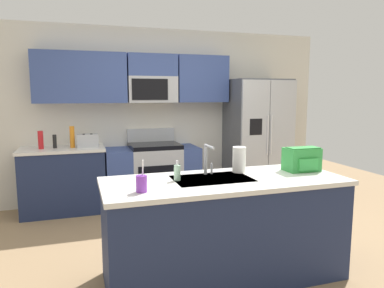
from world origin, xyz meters
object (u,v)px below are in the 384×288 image
(sink_faucet, at_px, (207,157))
(backpack, at_px, (302,159))
(bottle_orange, at_px, (72,137))
(pepper_mill, at_px, (55,141))
(refrigerator, at_px, (257,138))
(drink_cup_purple, at_px, (141,184))
(paper_towel_roll, at_px, (239,160))
(soap_dispenser, at_px, (177,172))
(toaster, at_px, (88,141))
(bottle_red, at_px, (41,140))
(range_oven, at_px, (153,174))

(sink_faucet, bearing_deg, backpack, -7.01)
(bottle_orange, distance_m, sink_faucet, 2.42)
(pepper_mill, height_order, sink_faucet, sink_faucet)
(refrigerator, distance_m, drink_cup_purple, 3.35)
(pepper_mill, relative_size, paper_towel_roll, 0.76)
(soap_dispenser, bearing_deg, pepper_mill, 115.91)
(toaster, relative_size, sink_faucet, 0.99)
(paper_towel_roll, bearing_deg, drink_cup_purple, -158.08)
(bottle_red, relative_size, backpack, 0.76)
(refrigerator, relative_size, bottle_red, 7.65)
(toaster, relative_size, bottle_red, 1.16)
(toaster, xyz_separation_m, soap_dispenser, (0.67, -2.20, -0.02))
(toaster, xyz_separation_m, bottle_red, (-0.60, 0.02, 0.03))
(bottle_orange, height_order, paper_towel_roll, bottle_orange)
(range_oven, bearing_deg, refrigerator, -2.45)
(bottle_orange, bearing_deg, pepper_mill, 172.73)
(toaster, height_order, paper_towel_roll, paper_towel_roll)
(refrigerator, height_order, pepper_mill, refrigerator)
(refrigerator, bearing_deg, paper_towel_roll, -122.07)
(pepper_mill, xyz_separation_m, soap_dispenser, (1.09, -2.25, -0.02))
(bottle_red, height_order, paper_towel_roll, bottle_red)
(refrigerator, distance_m, backpack, 2.29)
(range_oven, height_order, pepper_mill, range_oven)
(pepper_mill, height_order, soap_dispenser, pepper_mill)
(bottle_orange, bearing_deg, range_oven, 1.63)
(toaster, distance_m, pepper_mill, 0.43)
(bottle_orange, relative_size, drink_cup_purple, 1.19)
(range_oven, xyz_separation_m, bottle_red, (-1.51, -0.03, 0.58))
(paper_towel_roll, bearing_deg, sink_faucet, -177.16)
(toaster, xyz_separation_m, sink_faucet, (0.98, -2.09, 0.08))
(range_oven, distance_m, refrigerator, 1.75)
(bottle_orange, distance_m, backpack, 3.06)
(bottle_orange, bearing_deg, sink_faucet, -60.78)
(bottle_orange, relative_size, sink_faucet, 1.04)
(toaster, relative_size, paper_towel_roll, 1.17)
(bottle_red, bearing_deg, soap_dispenser, -60.35)
(bottle_orange, xyz_separation_m, sink_faucet, (1.18, -2.11, 0.02))
(pepper_mill, bearing_deg, range_oven, 0.11)
(pepper_mill, xyz_separation_m, backpack, (2.33, -2.25, 0.03))
(sink_faucet, bearing_deg, refrigerator, 52.09)
(bottle_red, relative_size, paper_towel_roll, 1.01)
(refrigerator, relative_size, bottle_orange, 6.32)
(bottle_orange, relative_size, soap_dispenser, 1.72)
(sink_faucet, xyz_separation_m, backpack, (0.92, -0.11, -0.05))
(drink_cup_purple, xyz_separation_m, backpack, (1.59, 0.27, 0.05))
(range_oven, bearing_deg, soap_dispenser, -96.11)
(refrigerator, relative_size, sink_faucet, 6.56)
(range_oven, height_order, drink_cup_purple, drink_cup_purple)
(range_oven, xyz_separation_m, pepper_mill, (-1.33, -0.00, 0.55))
(soap_dispenser, bearing_deg, bottle_red, 119.65)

